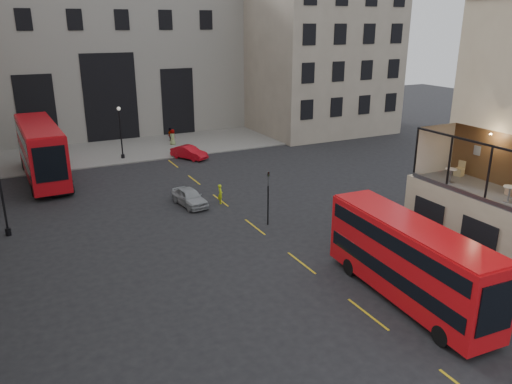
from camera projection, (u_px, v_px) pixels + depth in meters
name	position (u px, v px, depth m)	size (l,w,h in m)	color
ground	(400.00, 304.00, 24.60)	(140.00, 140.00, 0.00)	black
host_frontage	(497.00, 238.00, 26.64)	(3.00, 11.00, 4.50)	#BEAE8F
cafe_floor	(504.00, 198.00, 25.90)	(3.00, 10.00, 0.10)	slate
gateway	(99.00, 56.00, 60.02)	(35.00, 10.60, 18.00)	gray
building_right	(311.00, 46.00, 63.58)	(16.60, 18.60, 20.00)	#A49784
pavement_far	(115.00, 150.00, 54.15)	(40.00, 12.00, 0.12)	slate
traffic_light_near	(268.00, 191.00, 33.54)	(0.16, 0.20, 3.80)	black
traffic_light_far	(27.00, 160.00, 41.09)	(0.16, 0.20, 3.80)	black
street_lamp_a	(3.00, 201.00, 31.80)	(0.36, 0.36, 5.33)	black
street_lamp_b	(121.00, 136.00, 50.01)	(0.36, 0.36, 5.33)	black
bus_near	(409.00, 258.00, 24.27)	(2.91, 10.45, 4.13)	red
bus_far	(41.00, 149.00, 43.20)	(3.27, 12.70, 5.04)	#B90C14
car_a	(190.00, 197.00, 37.74)	(1.57, 3.89, 1.33)	#999DA1
car_b	(189.00, 153.00, 50.72)	(1.39, 4.00, 1.32)	#B70B17
car_c	(58.00, 182.00, 41.06)	(1.99, 4.90, 1.42)	black
bicycle	(188.00, 195.00, 38.80)	(0.60, 1.72, 0.90)	gray
cyclist	(220.00, 194.00, 38.10)	(0.56, 0.37, 1.53)	#C4DF17
pedestrian_a	(48.00, 164.00, 45.57)	(0.88, 0.68, 1.80)	gray
pedestrian_b	(57.00, 145.00, 52.73)	(1.22, 0.70, 1.90)	gray
pedestrian_c	(170.00, 135.00, 58.02)	(0.94, 0.39, 1.61)	gray
pedestrian_d	(173.00, 137.00, 56.19)	(0.90, 0.59, 1.85)	gray
cafe_table_mid	(510.00, 192.00, 24.99)	(0.65, 0.65, 0.82)	silver
cafe_table_far	(451.00, 173.00, 28.04)	(0.65, 0.65, 0.81)	beige
cafe_chair_b	(512.00, 190.00, 26.04)	(0.55, 0.55, 0.92)	tan
cafe_chair_d	(459.00, 171.00, 29.34)	(0.52, 0.52, 0.90)	tan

